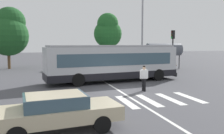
{
  "coord_description": "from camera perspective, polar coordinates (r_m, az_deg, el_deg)",
  "views": [
    {
      "loc": [
        -5.1,
        -14.45,
        3.13
      ],
      "look_at": [
        0.19,
        3.61,
        1.3
      ],
      "focal_mm": 37.49,
      "sensor_mm": 36.0,
      "label": 1
    }
  ],
  "objects": [
    {
      "name": "ground_plane",
      "position": [
        15.64,
        3.05,
        -6.0
      ],
      "size": [
        160.0,
        160.0,
        0.0
      ],
      "primitive_type": "plane",
      "color": "#47474C"
    },
    {
      "name": "city_transit_bus",
      "position": [
        19.68,
        0.25,
        1.06
      ],
      "size": [
        11.59,
        3.97,
        3.06
      ],
      "color": "black",
      "rests_on": "ground_plane"
    },
    {
      "name": "pedestrian_crossing_street",
      "position": [
        15.76,
        7.81,
        -2.38
      ],
      "size": [
        0.58,
        0.44,
        1.72
      ],
      "color": "black",
      "rests_on": "ground_plane"
    },
    {
      "name": "foreground_sedan",
      "position": [
        8.8,
        -13.25,
        -10.18
      ],
      "size": [
        4.66,
        2.25,
        1.35
      ],
      "color": "black",
      "rests_on": "ground_plane"
    },
    {
      "name": "parked_car_blue",
      "position": [
        27.61,
        -8.15,
        0.58
      ],
      "size": [
        2.07,
        4.59,
        1.35
      ],
      "color": "black",
      "rests_on": "ground_plane"
    },
    {
      "name": "parked_car_teal",
      "position": [
        28.57,
        -2.94,
        0.8
      ],
      "size": [
        1.9,
        4.51,
        1.35
      ],
      "color": "black",
      "rests_on": "ground_plane"
    },
    {
      "name": "parked_car_silver",
      "position": [
        29.59,
        2.01,
        0.97
      ],
      "size": [
        1.88,
        4.5,
        1.35
      ],
      "color": "black",
      "rests_on": "ground_plane"
    },
    {
      "name": "traffic_light_far_corner",
      "position": [
        25.87,
        14.59,
        5.31
      ],
      "size": [
        0.33,
        0.32,
        4.61
      ],
      "color": "#28282B",
      "rests_on": "ground_plane"
    },
    {
      "name": "bus_stop_shelter",
      "position": [
        30.15,
        12.54,
        4.07
      ],
      "size": [
        4.55,
        1.54,
        3.25
      ],
      "color": "#28282B",
      "rests_on": "ground_plane"
    },
    {
      "name": "twin_arm_street_lamp",
      "position": [
        27.52,
        7.42,
        11.08
      ],
      "size": [
        4.58,
        0.32,
        9.49
      ],
      "color": "#939399",
      "rests_on": "ground_plane"
    },
    {
      "name": "background_tree_left",
      "position": [
        32.81,
        -23.9,
        7.86
      ],
      "size": [
        5.08,
        5.08,
        7.88
      ],
      "color": "brown",
      "rests_on": "ground_plane"
    },
    {
      "name": "background_tree_right",
      "position": [
        35.47,
        -1.04,
        8.8
      ],
      "size": [
        4.21,
        4.21,
        7.77
      ],
      "color": "brown",
      "rests_on": "ground_plane"
    },
    {
      "name": "crosswalk_painted_stripes",
      "position": [
        13.39,
        8.93,
        -8.02
      ],
      "size": [
        5.73,
        2.98,
        0.01
      ],
      "color": "silver",
      "rests_on": "ground_plane"
    },
    {
      "name": "lane_center_line",
      "position": [
        17.44,
        0.08,
        -4.78
      ],
      "size": [
        0.16,
        24.0,
        0.01
      ],
      "primitive_type": "cube",
      "color": "silver",
      "rests_on": "ground_plane"
    }
  ]
}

